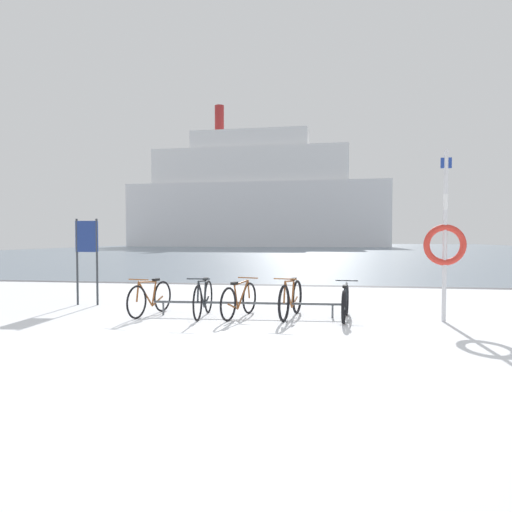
% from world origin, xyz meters
% --- Properties ---
extents(ground, '(80.00, 132.00, 0.08)m').
position_xyz_m(ground, '(0.00, 53.90, -0.04)').
color(ground, white).
extents(bike_rack, '(3.91, 0.25, 0.31)m').
position_xyz_m(bike_rack, '(0.72, 3.63, 0.27)').
color(bike_rack, '#4C5156').
rests_on(bike_rack, ground).
extents(bicycle_0, '(0.49, 1.63, 0.80)m').
position_xyz_m(bicycle_0, '(-1.31, 3.50, 0.36)').
color(bicycle_0, black).
rests_on(bicycle_0, ground).
extents(bicycle_1, '(0.46, 1.70, 0.83)m').
position_xyz_m(bicycle_1, '(-0.15, 3.45, 0.38)').
color(bicycle_1, black).
rests_on(bicycle_1, ground).
extents(bicycle_2, '(0.56, 1.63, 0.79)m').
position_xyz_m(bicycle_2, '(0.60, 3.52, 0.36)').
color(bicycle_2, black).
rests_on(bicycle_2, ground).
extents(bicycle_3, '(0.49, 1.73, 0.84)m').
position_xyz_m(bicycle_3, '(1.64, 3.65, 0.38)').
color(bicycle_3, black).
rests_on(bicycle_3, ground).
extents(bicycle_4, '(0.46, 1.66, 0.75)m').
position_xyz_m(bicycle_4, '(2.73, 3.62, 0.34)').
color(bicycle_4, black).
rests_on(bicycle_4, ground).
extents(info_sign, '(0.55, 0.09, 2.08)m').
position_xyz_m(info_sign, '(-3.37, 4.66, 1.42)').
color(info_sign, '#33383D').
rests_on(info_sign, ground).
extents(rescue_post, '(0.80, 0.12, 3.30)m').
position_xyz_m(rescue_post, '(4.60, 3.65, 1.56)').
color(rescue_post, silver).
rests_on(rescue_post, ground).
extents(ferry_ship, '(47.64, 10.50, 26.27)m').
position_xyz_m(ferry_ship, '(-11.21, 79.10, 8.81)').
color(ferry_ship, white).
rests_on(ferry_ship, ground).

